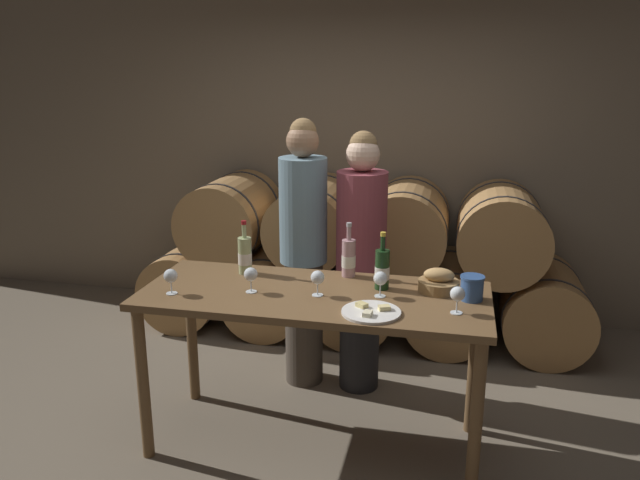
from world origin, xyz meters
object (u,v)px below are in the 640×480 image
person_left (303,251)px  wine_bottle_red (382,269)px  person_right (361,261)px  cheese_plate (371,312)px  bread_basket (439,283)px  wine_glass_center (318,278)px  blue_crock (472,287)px  wine_glass_left (251,275)px  wine_glass_right (380,279)px  tasting_table (314,312)px  wine_glass_far_left (171,276)px  wine_bottle_rose (349,258)px  wine_bottle_white (245,255)px  wine_glass_far_right (458,295)px

person_left → wine_bottle_red: 0.82m
person_right → cheese_plate: (0.20, -0.93, 0.04)m
bread_basket → wine_glass_center: wine_glass_center is taller
wine_bottle_red → blue_crock: size_ratio=2.44×
wine_glass_left → wine_glass_right: 0.69m
tasting_table → wine_glass_far_left: bearing=-166.1°
wine_glass_left → blue_crock: bearing=6.9°
person_left → wine_glass_right: 0.91m
bread_basket → cheese_plate: bearing=-128.7°
wine_glass_left → person_right: bearing=58.7°
wine_bottle_red → cheese_plate: size_ratio=1.09×
person_right → wine_bottle_rose: (-0.01, -0.41, 0.14)m
person_left → wine_glass_center: person_left is taller
person_left → blue_crock: bearing=-31.2°
wine_bottle_red → wine_bottle_rose: wine_bottle_red is taller
wine_bottle_white → blue_crock: (1.28, -0.15, -0.04)m
wine_glass_center → wine_glass_far_right: same height
person_left → person_right: 0.38m
blue_crock → wine_glass_far_left: 1.58m
person_left → wine_glass_far_left: 1.03m
person_right → blue_crock: 0.94m
wine_bottle_rose → wine_bottle_red: bearing=-37.9°
wine_bottle_white → wine_glass_far_right: (1.21, -0.35, -0.01)m
wine_bottle_white → wine_glass_center: wine_bottle_white is taller
person_right → blue_crock: (0.68, -0.64, 0.11)m
person_left → wine_bottle_white: 0.55m
blue_crock → wine_bottle_red: bearing=172.1°
wine_glass_center → blue_crock: bearing=8.0°
wine_bottle_rose → wine_glass_center: wine_bottle_rose is taller
wine_bottle_red → wine_glass_center: size_ratio=2.31×
tasting_table → wine_glass_left: bearing=-168.6°
blue_crock → wine_bottle_rose: bearing=161.4°
tasting_table → wine_glass_right: size_ratio=13.51×
person_left → blue_crock: (1.06, -0.64, 0.07)m
wine_bottle_white → blue_crock: size_ratio=2.42×
person_left → cheese_plate: size_ratio=6.06×
wine_bottle_red → wine_glass_far_right: size_ratio=2.31×
bread_basket → wine_glass_far_right: (0.10, -0.29, 0.05)m
person_right → wine_glass_left: 0.92m
person_left → bread_basket: (0.88, -0.55, 0.04)m
wine_glass_far_right → tasting_table: bearing=170.4°
cheese_plate → wine_glass_far_left: 1.08m
person_left → wine_glass_right: bearing=-49.7°
cheese_plate → wine_bottle_rose: bearing=111.4°
wine_glass_center → cheese_plate: bearing=-30.5°
tasting_table → wine_bottle_rose: (0.13, 0.30, 0.22)m
wine_glass_far_left → wine_glass_far_right: size_ratio=1.00×
wine_glass_left → wine_glass_center: (0.36, 0.03, 0.00)m
wine_bottle_rose → wine_glass_right: (0.22, -0.29, -0.01)m
wine_bottle_rose → wine_glass_left: wine_bottle_rose is taller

